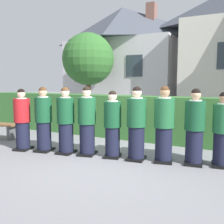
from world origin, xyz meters
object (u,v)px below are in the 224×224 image
student_in_red_blazer (22,121)px  student_front_row_1 (44,121)px  student_front_row_2 (66,122)px  student_front_row_8 (222,131)px  student_front_row_5 (136,125)px  student_front_row_4 (113,126)px  student_front_row_7 (195,129)px  student_front_row_6 (164,126)px  student_front_row_3 (87,123)px

student_in_red_blazer → student_front_row_1: student_front_row_1 is taller
student_front_row_2 → student_front_row_8: student_front_row_2 is taller
student_front_row_5 → student_front_row_4: bearing=-173.0°
student_front_row_7 → student_front_row_8: student_front_row_7 is taller
student_front_row_6 → student_front_row_8: student_front_row_6 is taller
student_front_row_5 → student_front_row_7: size_ratio=1.02×
student_front_row_1 → student_front_row_8: bearing=10.7°
student_front_row_1 → student_front_row_5: size_ratio=0.98×
student_front_row_1 → student_front_row_6: size_ratio=0.98×
student_front_row_4 → student_front_row_8: (2.29, 0.44, -0.00)m
student_front_row_5 → student_front_row_7: bearing=12.2°
student_in_red_blazer → student_front_row_3: size_ratio=0.96×
student_in_red_blazer → student_front_row_2: student_front_row_2 is taller
student_front_row_3 → student_front_row_6: 1.80m
student_front_row_5 → student_in_red_blazer: bearing=-169.4°
student_front_row_3 → student_front_row_8: (2.92, 0.54, -0.05)m
student_in_red_blazer → student_front_row_2: bearing=11.5°
student_front_row_1 → student_front_row_3: bearing=10.9°
student_front_row_4 → student_front_row_7: student_front_row_7 is taller
student_front_row_8 → student_front_row_7: bearing=-168.0°
student_in_red_blazer → student_front_row_7: (4.10, 0.80, 0.02)m
student_front_row_6 → student_front_row_8: size_ratio=1.07×
student_front_row_6 → student_front_row_1: bearing=-169.7°
student_front_row_5 → student_front_row_7: student_front_row_5 is taller
student_front_row_3 → student_front_row_7: 2.43m
student_front_row_4 → student_front_row_8: student_front_row_4 is taller
student_front_row_8 → student_front_row_4: bearing=-169.1°
student_in_red_blazer → student_front_row_1: size_ratio=0.97×
student_front_row_1 → student_front_row_7: student_front_row_1 is taller
student_front_row_1 → student_front_row_2: (0.62, 0.09, 0.00)m
student_in_red_blazer → student_front_row_6: bearing=11.0°
student_front_row_2 → student_front_row_3: 0.54m
student_in_red_blazer → student_front_row_5: student_front_row_5 is taller
student_front_row_6 → student_front_row_5: bearing=-166.8°
student_front_row_7 → student_front_row_2: bearing=-169.1°
student_front_row_6 → student_front_row_8: 1.17m
student_in_red_blazer → student_front_row_6: (3.48, 0.68, 0.04)m
student_front_row_6 → student_front_row_4: bearing=-169.8°
student_in_red_blazer → student_front_row_8: bearing=11.2°
student_front_row_2 → student_front_row_8: bearing=11.0°
student_front_row_2 → student_front_row_4: size_ratio=1.05×
student_front_row_7 → student_in_red_blazer: bearing=-168.9°
student_front_row_3 → student_front_row_5: (1.19, 0.17, 0.00)m
student_front_row_1 → student_front_row_2: student_front_row_2 is taller
student_front_row_5 → student_front_row_7: (1.20, 0.26, -0.02)m
student_in_red_blazer → student_front_row_6: student_front_row_6 is taller
student_front_row_8 → student_front_row_1: bearing=-169.3°
student_front_row_5 → student_front_row_6: (0.58, 0.14, 0.01)m
student_front_row_6 → student_front_row_7: bearing=11.3°
student_in_red_blazer → student_front_row_2: 1.21m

